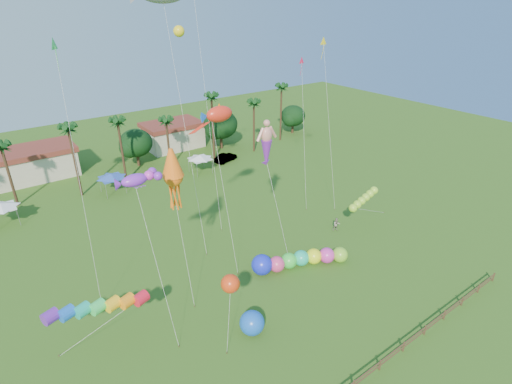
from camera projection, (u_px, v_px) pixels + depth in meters
ground at (323, 324)px, 35.14m from camera, size 160.00×160.00×0.00m
tree_line at (153, 140)px, 66.91m from camera, size 69.46×8.91×11.00m
buildings_row at (104, 151)px, 68.69m from camera, size 35.00×7.00×4.00m
tent_row at (113, 177)px, 56.94m from camera, size 31.00×4.00×0.60m
fence at (380, 364)px, 30.54m from camera, size 36.12×0.12×1.00m
car_b at (226, 158)px, 69.42m from camera, size 4.68×2.69×1.46m
spectator_b at (336, 225)px, 48.77m from camera, size 1.04×0.95×1.72m
caterpillar_inflatable at (297, 260)px, 42.13m from camera, size 10.33×5.61×2.18m
blue_ball at (252, 323)px, 33.77m from camera, size 2.14×2.14×2.14m
rainbow_tube at (118, 308)px, 31.79m from camera, size 8.67×2.73×4.13m
green_worm at (353, 208)px, 47.78m from camera, size 9.94×2.52×3.76m
orange_ball_kite at (230, 284)px, 31.10m from camera, size 2.17×2.01×6.55m
merman_kite at (266, 146)px, 41.22m from camera, size 2.23×5.46×14.39m
fish_kite at (219, 114)px, 39.77m from camera, size 4.55×6.81×16.30m
squid_kite at (173, 177)px, 34.35m from camera, size 2.48×4.42×14.64m
lobster_kite at (135, 180)px, 30.21m from camera, size 4.01×6.28×14.10m
delta_kite_red at (302, 65)px, 48.31m from camera, size 1.21×3.25×19.45m
delta_kite_yellow at (324, 45)px, 48.22m from camera, size 1.25×4.79×21.62m
delta_kite_green at (55, 52)px, 29.88m from camera, size 1.73×3.86×23.24m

